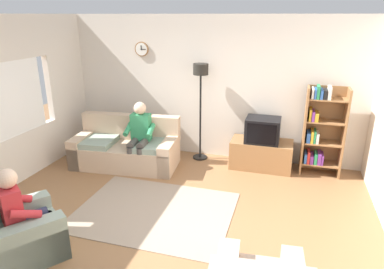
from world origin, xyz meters
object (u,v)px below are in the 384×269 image
(floor_lamp, at_px, (201,85))
(person_on_couch, at_px, (139,133))
(tv, at_px, (263,130))
(tv_stand, at_px, (261,154))
(armchair_near_window, at_px, (17,235))
(couch, at_px, (126,149))
(bookshelf, at_px, (321,130))
(person_in_left_armchair, at_px, (21,209))

(floor_lamp, distance_m, person_on_couch, 1.42)
(tv, xyz_separation_m, floor_lamp, (-1.19, 0.12, 0.71))
(tv_stand, xyz_separation_m, armchair_near_window, (-2.44, -3.33, 0.03))
(couch, relative_size, bookshelf, 1.25)
(couch, distance_m, person_in_left_armchair, 2.67)
(tv, height_order, person_in_left_armchair, person_in_left_armchair)
(person_in_left_armchair, bearing_deg, couch, 91.00)
(tv_stand, bearing_deg, tv, -90.00)
(tv_stand, relative_size, bookshelf, 0.70)
(bookshelf, distance_m, person_in_left_armchair, 4.73)
(tv, xyz_separation_m, armchair_near_window, (-2.44, -3.30, -0.45))
(tv_stand, height_order, bookshelf, bookshelf)
(armchair_near_window, bearing_deg, bookshelf, 44.88)
(couch, relative_size, tv, 3.29)
(tv_stand, xyz_separation_m, person_on_couch, (-2.09, -0.71, 0.44))
(person_on_couch, height_order, person_in_left_armchair, person_on_couch)
(tv, xyz_separation_m, bookshelf, (0.98, 0.09, 0.06))
(armchair_near_window, distance_m, person_in_left_armchair, 0.33)
(bookshelf, relative_size, armchair_near_window, 1.33)
(tv, bearing_deg, armchair_near_window, -126.41)
(person_on_couch, relative_size, person_in_left_armchair, 1.11)
(armchair_near_window, bearing_deg, person_in_left_armchair, 53.78)
(person_on_couch, xyz_separation_m, person_in_left_armchair, (-0.29, -2.55, -0.09))
(tv, bearing_deg, tv_stand, 90.00)
(couch, xyz_separation_m, tv, (2.43, 0.57, 0.42))
(couch, distance_m, tv_stand, 2.50)
(tv_stand, relative_size, person_in_left_armchair, 0.98)
(couch, xyz_separation_m, tv_stand, (2.43, 0.60, -0.05))
(tv_stand, distance_m, armchair_near_window, 4.12)
(couch, height_order, person_in_left_armchair, person_in_left_armchair)
(tv, height_order, floor_lamp, floor_lamp)
(floor_lamp, bearing_deg, tv_stand, -4.75)
(tv_stand, distance_m, bookshelf, 1.12)
(couch, bearing_deg, floor_lamp, 29.39)
(couch, height_order, tv_stand, couch)
(armchair_near_window, distance_m, person_on_couch, 2.67)
(armchair_near_window, relative_size, person_in_left_armchair, 1.06)
(person_in_left_armchair, bearing_deg, floor_lamp, 70.42)
(person_on_couch, bearing_deg, person_in_left_armchair, -96.57)
(tv_stand, distance_m, floor_lamp, 1.69)
(tv_stand, bearing_deg, armchair_near_window, -126.21)
(floor_lamp, relative_size, armchair_near_window, 1.56)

